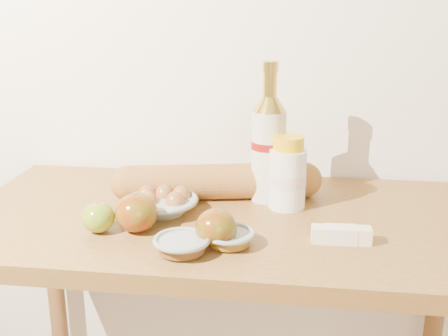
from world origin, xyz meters
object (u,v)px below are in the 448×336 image
Objects in this scene: bourbon_bottle at (269,146)px; baguette at (217,182)px; cream_bottle at (287,175)px; table at (226,264)px; egg_bowl at (163,203)px.

baguette is at bearing -154.21° from bourbon_bottle.
table is at bearing -167.23° from cream_bottle.
cream_bottle is 0.29m from egg_bowl.
bourbon_bottle is (0.09, 0.11, 0.26)m from table.
cream_bottle is at bearing -23.16° from baguette.
egg_bowl is (-0.28, -0.07, -0.06)m from cream_bottle.
bourbon_bottle is at bearing -7.31° from baguette.
bourbon_bottle is at bearing 51.73° from table.
baguette is (0.11, 0.11, 0.02)m from egg_bowl.
cream_bottle is (0.05, -0.04, -0.06)m from bourbon_bottle.
bourbon_bottle is 0.15m from baguette.
cream_bottle is 0.18m from baguette.
cream_bottle is at bearing 26.32° from table.
table is 0.25m from cream_bottle.
egg_bowl is 0.15m from baguette.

